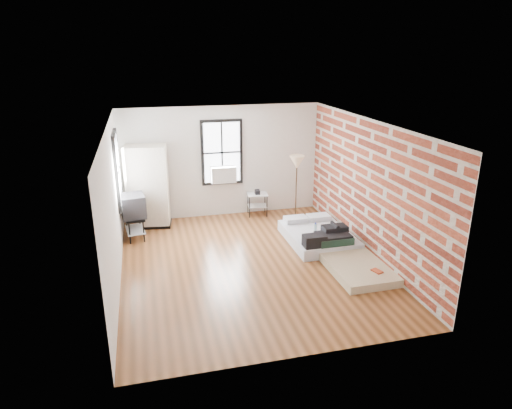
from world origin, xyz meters
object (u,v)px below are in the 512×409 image
object	(u,v)px
mattress_main	(318,235)
floor_lamp	(297,166)
side_table	(257,198)
tv_stand	(133,207)
mattress_bare	(348,258)
wardrobe	(147,187)

from	to	relation	value
mattress_main	floor_lamp	size ratio (longest dim) A/B	1.09
side_table	tv_stand	distance (m)	3.18
mattress_main	side_table	bearing A→B (deg)	113.44
mattress_bare	side_table	world-z (taller)	side_table
mattress_main	mattress_bare	bearing A→B (deg)	-81.65
wardrobe	floor_lamp	distance (m)	3.62
mattress_main	tv_stand	size ratio (longest dim) A/B	1.77
wardrobe	mattress_main	bearing A→B (deg)	-20.46
mattress_main	floor_lamp	xyz separation A→B (m)	(-0.07, 1.38, 1.27)
mattress_bare	floor_lamp	world-z (taller)	floor_lamp
mattress_main	tv_stand	xyz separation A→B (m)	(-3.96, 1.24, 0.58)
mattress_bare	wardrobe	xyz separation A→B (m)	(-3.79, 3.10, 0.86)
mattress_main	floor_lamp	distance (m)	1.88
side_table	tv_stand	bearing A→B (deg)	-165.68
wardrobe	side_table	bearing A→B (deg)	9.34
mattress_main	tv_stand	bearing A→B (deg)	162.24
wardrobe	tv_stand	distance (m)	0.83
mattress_main	wardrobe	distance (m)	4.19
floor_lamp	side_table	bearing A→B (deg)	142.20
tv_stand	mattress_bare	bearing A→B (deg)	-37.23
side_table	mattress_main	bearing A→B (deg)	-66.13
mattress_bare	tv_stand	bearing A→B (deg)	149.32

